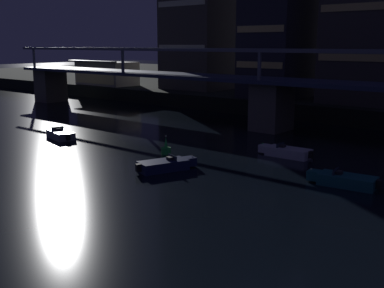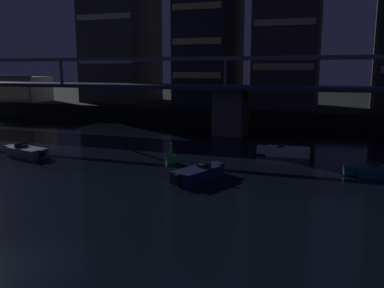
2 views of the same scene
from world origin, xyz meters
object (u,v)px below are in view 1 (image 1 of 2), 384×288
object	(u,v)px
speedboat_near_center	(344,180)
speedboat_near_right	(166,165)
tower_west_tall	(285,12)
speedboat_far_center	(286,152)
speedboat_far_left	(60,134)
channel_buoy	(166,149)
waterfront_pavilion	(106,73)
river_bridge	(272,92)

from	to	relation	value
speedboat_near_center	speedboat_near_right	bearing A→B (deg)	-158.36
tower_west_tall	speedboat_far_center	world-z (taller)	tower_west_tall
speedboat_near_center	speedboat_far_left	xyz separation A→B (m)	(-30.35, -2.76, 0.00)
speedboat_near_center	speedboat_far_left	world-z (taller)	same
tower_west_tall	channel_buoy	bearing A→B (deg)	-78.68
waterfront_pavilion	tower_west_tall	bearing A→B (deg)	6.34
tower_west_tall	speedboat_near_center	world-z (taller)	tower_west_tall
channel_buoy	waterfront_pavilion	bearing A→B (deg)	145.93
speedboat_near_center	channel_buoy	distance (m)	16.56
speedboat_far_left	channel_buoy	xyz separation A→B (m)	(13.81, 1.88, 0.06)
waterfront_pavilion	speedboat_near_right	size ratio (longest dim) A/B	2.43
speedboat_near_right	speedboat_far_left	bearing A→B (deg)	172.67
river_bridge	speedboat_far_left	size ratio (longest dim) A/B	18.28
speedboat_near_center	speedboat_near_right	world-z (taller)	same
speedboat_far_left	speedboat_far_center	world-z (taller)	same
waterfront_pavilion	river_bridge	bearing A→B (deg)	-15.28
speedboat_near_center	channel_buoy	xyz separation A→B (m)	(-16.53, -0.88, 0.06)
tower_west_tall	speedboat_far_left	distance (m)	38.14
tower_west_tall	speedboat_far_center	size ratio (longest dim) A/B	4.79
speedboat_far_center	channel_buoy	distance (m)	10.91
tower_west_tall	waterfront_pavilion	size ratio (longest dim) A/B	2.01
tower_west_tall	speedboat_far_left	xyz separation A→B (m)	(-7.25, -34.69, -14.11)
waterfront_pavilion	speedboat_far_left	world-z (taller)	waterfront_pavilion
speedboat_far_center	channel_buoy	xyz separation A→B (m)	(-8.93, -6.26, 0.06)
tower_west_tall	channel_buoy	world-z (taller)	tower_west_tall
tower_west_tall	speedboat_near_center	size ratio (longest dim) A/B	4.77
waterfront_pavilion	speedboat_near_center	bearing A→B (deg)	-25.28
channel_buoy	speedboat_near_center	bearing A→B (deg)	3.06
speedboat_far_center	river_bridge	bearing A→B (deg)	126.69
river_bridge	tower_west_tall	world-z (taller)	tower_west_tall
river_bridge	speedboat_far_left	world-z (taller)	river_bridge
speedboat_far_center	channel_buoy	world-z (taller)	channel_buoy
speedboat_far_left	channel_buoy	world-z (taller)	channel_buoy
river_bridge	waterfront_pavilion	bearing A→B (deg)	164.72
river_bridge	waterfront_pavilion	distance (m)	45.21
river_bridge	tower_west_tall	distance (m)	20.27
waterfront_pavilion	speedboat_near_center	xyz separation A→B (m)	(59.13, -27.92, -4.02)
tower_west_tall	waterfront_pavilion	xyz separation A→B (m)	(-36.03, -4.01, -10.09)
speedboat_far_left	channel_buoy	distance (m)	13.94
speedboat_near_right	channel_buoy	distance (m)	5.66
speedboat_far_left	river_bridge	bearing A→B (deg)	51.70
river_bridge	tower_west_tall	bearing A→B (deg)	115.45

